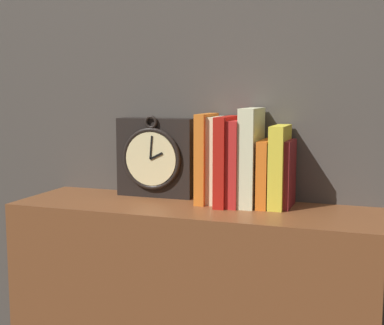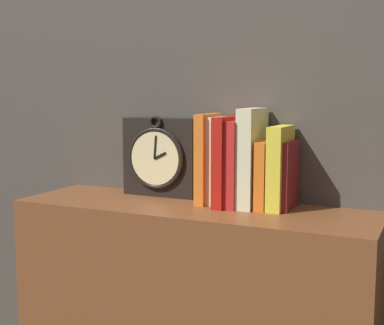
% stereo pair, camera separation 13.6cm
% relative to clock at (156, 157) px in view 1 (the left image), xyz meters
% --- Properties ---
extents(wall_back, '(6.00, 0.05, 2.60)m').
position_rel_clock_xyz_m(wall_back, '(0.14, 0.07, 0.41)').
color(wall_back, '#47423D').
rests_on(wall_back, ground_plane).
extents(clock, '(0.22, 0.08, 0.23)m').
position_rel_clock_xyz_m(clock, '(0.00, 0.00, 0.00)').
color(clock, black).
rests_on(clock, bookshelf).
extents(book_slot0_orange, '(0.03, 0.13, 0.24)m').
position_rel_clock_xyz_m(book_slot0_orange, '(0.16, -0.03, 0.01)').
color(book_slot0_orange, orange).
rests_on(book_slot0_orange, bookshelf).
extents(book_slot1_cream, '(0.03, 0.12, 0.23)m').
position_rel_clock_xyz_m(book_slot1_cream, '(0.19, -0.02, 0.00)').
color(book_slot1_cream, beige).
rests_on(book_slot1_cream, bookshelf).
extents(book_slot2_red, '(0.03, 0.16, 0.23)m').
position_rel_clock_xyz_m(book_slot2_red, '(0.22, -0.04, 0.00)').
color(book_slot2_red, '#AE170F').
rests_on(book_slot2_red, bookshelf).
extents(book_slot3_red, '(0.03, 0.15, 0.22)m').
position_rel_clock_xyz_m(book_slot3_red, '(0.25, -0.04, -0.00)').
color(book_slot3_red, red).
rests_on(book_slot3_red, bookshelf).
extents(book_slot4_cream, '(0.04, 0.14, 0.25)m').
position_rel_clock_xyz_m(book_slot4_cream, '(0.28, -0.03, 0.02)').
color(book_slot4_cream, beige).
rests_on(book_slot4_cream, bookshelf).
extents(book_slot5_orange, '(0.03, 0.13, 0.17)m').
position_rel_clock_xyz_m(book_slot5_orange, '(0.32, -0.03, -0.02)').
color(book_slot5_orange, orange).
rests_on(book_slot5_orange, bookshelf).
extents(book_slot6_yellow, '(0.04, 0.13, 0.21)m').
position_rel_clock_xyz_m(book_slot6_yellow, '(0.35, -0.03, -0.01)').
color(book_slot6_yellow, yellow).
rests_on(book_slot6_yellow, bookshelf).
extents(book_slot7_maroon, '(0.01, 0.12, 0.17)m').
position_rel_clock_xyz_m(book_slot7_maroon, '(0.38, -0.02, -0.02)').
color(book_slot7_maroon, maroon).
rests_on(book_slot7_maroon, bookshelf).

